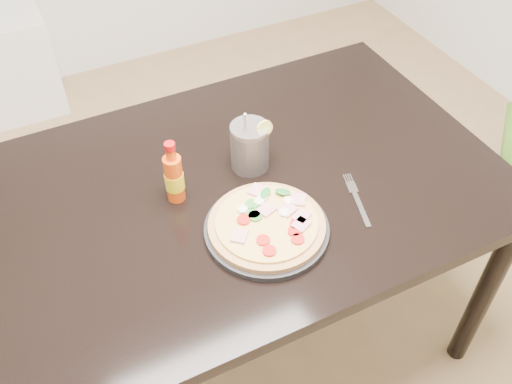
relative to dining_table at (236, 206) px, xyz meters
name	(u,v)px	position (x,y,z in m)	size (l,w,h in m)	color
dining_table	(236,206)	(0.00, 0.00, 0.00)	(1.40, 0.90, 0.75)	black
plate	(267,229)	(0.00, -0.18, 0.09)	(0.30, 0.30, 0.02)	black
pizza	(267,223)	(0.00, -0.18, 0.11)	(0.28, 0.28, 0.03)	tan
hot_sauce_bottle	(174,177)	(-0.15, 0.02, 0.15)	(0.05, 0.05, 0.18)	#EA4A0D
cola_cup	(250,147)	(0.07, 0.05, 0.15)	(0.11, 0.10, 0.19)	black
fork	(356,198)	(0.25, -0.18, 0.09)	(0.07, 0.19, 0.00)	silver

